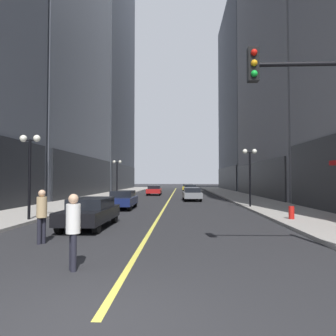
{
  "coord_description": "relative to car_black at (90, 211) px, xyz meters",
  "views": [
    {
      "loc": [
        1.31,
        -4.8,
        2.18
      ],
      "look_at": [
        -0.23,
        30.75,
        3.44
      ],
      "focal_mm": 33.53,
      "sensor_mm": 36.0,
      "label": 1
    }
  ],
  "objects": [
    {
      "name": "ground_plane",
      "position": [
        2.81,
        25.76,
        -0.72
      ],
      "size": [
        200.0,
        200.0,
        0.0
      ],
      "primitive_type": "plane",
      "color": "#262628"
    },
    {
      "name": "pedestrian_in_white_shirt",
      "position": [
        1.53,
        -6.61,
        0.35
      ],
      "size": [
        0.47,
        0.47,
        1.82
      ],
      "color": "black",
      "rests_on": "ground"
    },
    {
      "name": "car_silver",
      "position": [
        5.44,
        35.19,
        0.0
      ],
      "size": [
        1.97,
        4.55,
        1.32
      ],
      "color": "#B7B7BC",
      "rests_on": "ground"
    },
    {
      "name": "street_lamp_left_near",
      "position": [
        -3.59,
        1.53,
        2.54
      ],
      "size": [
        1.06,
        0.36,
        4.43
      ],
      "color": "black",
      "rests_on": "ground"
    },
    {
      "name": "building_right_far",
      "position": [
        18.36,
        50.76,
        18.29
      ],
      "size": [
        10.3,
        26.0,
        38.21
      ],
      "color": "slate",
      "rests_on": "ground"
    },
    {
      "name": "car_red",
      "position": [
        0.4,
        28.59,
        0.0
      ],
      "size": [
        1.94,
        4.61,
        1.32
      ],
      "color": "#B21919",
      "rests_on": "ground"
    },
    {
      "name": "street_lamp_left_far",
      "position": [
        -3.59,
        23.09,
        2.54
      ],
      "size": [
        1.06,
        0.36,
        4.43
      ],
      "color": "black",
      "rests_on": "ground"
    },
    {
      "name": "lane_centre_stripe",
      "position": [
        2.81,
        25.76,
        -0.72
      ],
      "size": [
        0.16,
        70.0,
        0.01
      ],
      "primitive_type": "cube",
      "color": "#E5D64C",
      "rests_on": "ground"
    },
    {
      "name": "car_yellow",
      "position": [
        5.28,
        42.08,
        0.0
      ],
      "size": [
        2.01,
        4.49,
        1.32
      ],
      "color": "yellow",
      "rests_on": "ground"
    },
    {
      "name": "car_navy",
      "position": [
        -0.18,
        8.72,
        -0.0
      ],
      "size": [
        1.77,
        4.19,
        1.32
      ],
      "color": "#141E4C",
      "rests_on": "ground"
    },
    {
      "name": "building_right_mid",
      "position": [
        20.24,
        25.26,
        16.74
      ],
      "size": [
        14.06,
        24.0,
        35.04
      ],
      "color": "gray",
      "rests_on": "ground"
    },
    {
      "name": "car_grey",
      "position": [
        5.15,
        17.79,
        0.0
      ],
      "size": [
        1.93,
        4.67,
        1.32
      ],
      "color": "slate",
      "rests_on": "ground"
    },
    {
      "name": "car_black",
      "position": [
        0.0,
        0.0,
        0.0
      ],
      "size": [
        1.81,
        4.49,
        1.32
      ],
      "color": "black",
      "rests_on": "ground"
    },
    {
      "name": "building_left_far",
      "position": [
        -14.64,
        50.76,
        27.85
      ],
      "size": [
        14.09,
        26.0,
        57.29
      ],
      "color": "#4C515B",
      "rests_on": "ground"
    },
    {
      "name": "sidewalk_left",
      "position": [
        -5.44,
        25.76,
        -0.64
      ],
      "size": [
        4.5,
        78.0,
        0.15
      ],
      "primitive_type": "cube",
      "color": "#9E9991",
      "rests_on": "ground"
    },
    {
      "name": "sidewalk_right",
      "position": [
        11.06,
        25.76,
        -0.64
      ],
      "size": [
        4.5,
        78.0,
        0.15
      ],
      "primitive_type": "cube",
      "color": "#9E9991",
      "rests_on": "ground"
    },
    {
      "name": "street_lamp_right_mid",
      "position": [
        9.21,
        9.54,
        2.54
      ],
      "size": [
        1.06,
        0.36,
        4.43
      ],
      "color": "black",
      "rests_on": "ground"
    },
    {
      "name": "fire_hydrant_right",
      "position": [
        9.71,
        2.24,
        -0.32
      ],
      "size": [
        0.28,
        0.28,
        0.8
      ],
      "primitive_type": "cylinder",
      "color": "red",
      "rests_on": "ground"
    },
    {
      "name": "pedestrian_in_tan_trench",
      "position": [
        -0.6,
        -3.62,
        0.35
      ],
      "size": [
        0.48,
        0.48,
        1.82
      ],
      "color": "black",
      "rests_on": "ground"
    }
  ]
}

